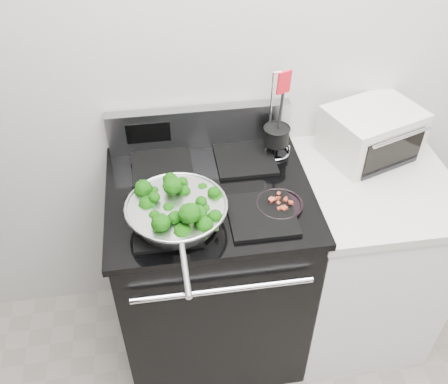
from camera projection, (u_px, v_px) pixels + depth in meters
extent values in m
cube|color=beige|center=(273.00, 49.00, 1.93)|extent=(4.00, 0.02, 2.70)
cube|color=black|center=(211.00, 273.00, 2.23)|extent=(0.76, 0.66, 0.92)
cube|color=black|center=(209.00, 194.00, 1.92)|extent=(0.79, 0.69, 0.03)
cube|color=#99999E|center=(200.00, 127.00, 2.08)|extent=(0.76, 0.05, 0.18)
cube|color=black|center=(168.00, 225.00, 1.76)|extent=(0.24, 0.24, 0.01)
cube|color=black|center=(262.00, 215.00, 1.80)|extent=(0.24, 0.24, 0.01)
cube|color=black|center=(162.00, 166.00, 2.01)|extent=(0.24, 0.24, 0.01)
cube|color=black|center=(245.00, 159.00, 2.05)|extent=(0.24, 0.24, 0.01)
cube|color=white|center=(357.00, 259.00, 2.32)|extent=(0.60, 0.66, 0.88)
cube|color=beige|center=(377.00, 184.00, 2.02)|extent=(0.62, 0.68, 0.04)
torus|color=silver|center=(176.00, 205.00, 1.72)|extent=(0.36, 0.36, 0.01)
cylinder|color=silver|center=(185.00, 269.00, 1.52)|extent=(0.02, 0.22, 0.02)
cylinder|color=black|center=(279.00, 205.00, 1.84)|extent=(0.17, 0.17, 0.01)
cylinder|color=black|center=(276.00, 136.00, 2.04)|extent=(0.10, 0.10, 0.07)
cylinder|color=black|center=(278.00, 117.00, 1.98)|extent=(0.02, 0.02, 0.23)
cube|color=red|center=(281.00, 81.00, 1.87)|extent=(0.06, 0.03, 0.09)
cube|color=white|center=(371.00, 132.00, 2.08)|extent=(0.44, 0.38, 0.21)
cube|color=black|center=(384.00, 154.00, 1.98)|extent=(0.28, 0.10, 0.15)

